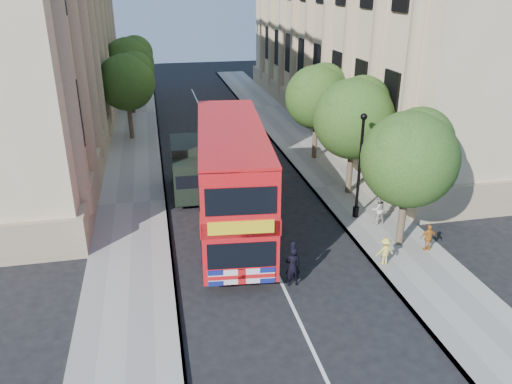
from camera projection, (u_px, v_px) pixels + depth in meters
ground at (290, 301)px, 18.20m from camera, size 120.00×120.00×0.00m
pavement_right at (341, 186)px, 28.29m from camera, size 3.50×80.00×0.12m
pavement_left at (133, 203)px, 26.10m from camera, size 3.50×80.00×0.12m
building_right at (381, 7)px, 38.98m from camera, size 12.00×38.00×18.00m
building_left at (2, 10)px, 33.74m from camera, size 12.00×38.00×18.00m
tree_right_near at (410, 154)px, 20.40m from camera, size 4.00×4.00×6.08m
tree_right_mid at (355, 114)px, 25.73m from camera, size 4.20×4.20×6.37m
tree_right_far at (318, 94)px, 31.20m from camera, size 4.00×4.00×6.15m
tree_left_far at (127, 79)px, 35.22m from camera, size 4.00×4.00×6.30m
tree_left_back at (129, 59)px, 42.33m from camera, size 4.20×4.20×6.65m
lamp_post at (359, 171)px, 23.59m from camera, size 0.32×0.32×5.16m
double_decker_bus at (232, 177)px, 22.30m from camera, size 3.84×10.84×4.91m
box_van at (191, 170)px, 26.98m from camera, size 2.10×4.92×2.79m
police_constable at (293, 267)px, 18.86m from camera, size 0.59×0.39×1.62m
woman_pedestrian at (378, 209)px, 23.52m from camera, size 0.79×0.65×1.47m
child_a at (429, 238)px, 21.18m from camera, size 0.74×0.38×1.20m
child_b at (385, 251)px, 20.16m from camera, size 0.77×0.46×1.17m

